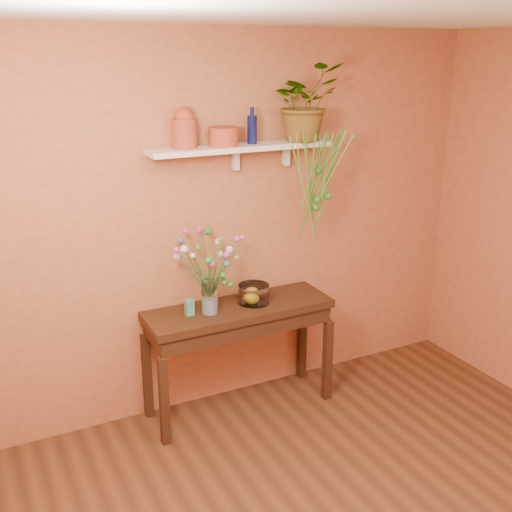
{
  "coord_description": "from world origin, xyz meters",
  "views": [
    {
      "loc": [
        -1.73,
        -1.9,
        2.53
      ],
      "look_at": [
        0.0,
        1.55,
        1.25
      ],
      "focal_mm": 43.3,
      "sensor_mm": 36.0,
      "label": 1
    }
  ],
  "objects_px": {
    "sideboard": "(239,321)",
    "blue_bottle": "(252,129)",
    "bouquet": "(210,257)",
    "glass_bowl": "(254,294)",
    "glass_vase": "(210,299)",
    "spider_plant": "(305,102)",
    "terracotta_jug": "(184,129)"
  },
  "relations": [
    {
      "from": "blue_bottle",
      "to": "bouquet",
      "type": "bearing_deg",
      "value": -159.96
    },
    {
      "from": "glass_vase",
      "to": "glass_bowl",
      "type": "relative_size",
      "value": 1.06
    },
    {
      "from": "sideboard",
      "to": "terracotta_jug",
      "type": "height_order",
      "value": "terracotta_jug"
    },
    {
      "from": "terracotta_jug",
      "to": "spider_plant",
      "type": "bearing_deg",
      "value": -3.36
    },
    {
      "from": "spider_plant",
      "to": "glass_bowl",
      "type": "relative_size",
      "value": 2.37
    },
    {
      "from": "terracotta_jug",
      "to": "glass_vase",
      "type": "distance_m",
      "value": 1.16
    },
    {
      "from": "sideboard",
      "to": "spider_plant",
      "type": "height_order",
      "value": "spider_plant"
    },
    {
      "from": "sideboard",
      "to": "terracotta_jug",
      "type": "bearing_deg",
      "value": 157.85
    },
    {
      "from": "glass_vase",
      "to": "spider_plant",
      "type": "bearing_deg",
      "value": 7.31
    },
    {
      "from": "glass_bowl",
      "to": "terracotta_jug",
      "type": "bearing_deg",
      "value": 164.79
    },
    {
      "from": "sideboard",
      "to": "blue_bottle",
      "type": "distance_m",
      "value": 1.35
    },
    {
      "from": "blue_bottle",
      "to": "bouquet",
      "type": "distance_m",
      "value": 0.91
    },
    {
      "from": "bouquet",
      "to": "sideboard",
      "type": "bearing_deg",
      "value": 6.33
    },
    {
      "from": "glass_vase",
      "to": "glass_bowl",
      "type": "bearing_deg",
      "value": 5.16
    },
    {
      "from": "blue_bottle",
      "to": "glass_bowl",
      "type": "distance_m",
      "value": 1.16
    },
    {
      "from": "terracotta_jug",
      "to": "bouquet",
      "type": "relative_size",
      "value": 0.52
    },
    {
      "from": "glass_vase",
      "to": "sideboard",
      "type": "bearing_deg",
      "value": 5.51
    },
    {
      "from": "spider_plant",
      "to": "glass_vase",
      "type": "height_order",
      "value": "spider_plant"
    },
    {
      "from": "glass_bowl",
      "to": "blue_bottle",
      "type": "bearing_deg",
      "value": 68.44
    },
    {
      "from": "spider_plant",
      "to": "bouquet",
      "type": "bearing_deg",
      "value": -172.44
    },
    {
      "from": "glass_vase",
      "to": "bouquet",
      "type": "distance_m",
      "value": 0.31
    },
    {
      "from": "blue_bottle",
      "to": "glass_vase",
      "type": "distance_m",
      "value": 1.2
    },
    {
      "from": "bouquet",
      "to": "glass_bowl",
      "type": "distance_m",
      "value": 0.49
    },
    {
      "from": "terracotta_jug",
      "to": "bouquet",
      "type": "bearing_deg",
      "value": -59.56
    },
    {
      "from": "blue_bottle",
      "to": "bouquet",
      "type": "relative_size",
      "value": 0.49
    },
    {
      "from": "sideboard",
      "to": "blue_bottle",
      "type": "relative_size",
      "value": 5.49
    },
    {
      "from": "blue_bottle",
      "to": "bouquet",
      "type": "height_order",
      "value": "blue_bottle"
    },
    {
      "from": "sideboard",
      "to": "spider_plant",
      "type": "relative_size",
      "value": 2.55
    },
    {
      "from": "sideboard",
      "to": "terracotta_jug",
      "type": "distance_m",
      "value": 1.41
    },
    {
      "from": "blue_bottle",
      "to": "glass_vase",
      "type": "height_order",
      "value": "blue_bottle"
    },
    {
      "from": "glass_vase",
      "to": "glass_bowl",
      "type": "height_order",
      "value": "glass_vase"
    },
    {
      "from": "spider_plant",
      "to": "glass_bowl",
      "type": "bearing_deg",
      "value": -170.92
    }
  ]
}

